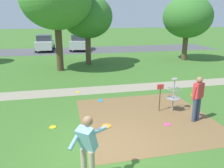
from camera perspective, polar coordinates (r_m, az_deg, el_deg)
The scene contains 15 objects.
ground_plane at distance 6.89m, azimuth -1.90°, elevation -16.33°, with size 160.00×160.00×0.00m, color #3D6B28.
dirt_tee_pad at distance 8.91m, azimuth 8.39°, elevation -8.44°, with size 4.94×4.98×0.01m, color brown.
disc_golf_basket at distance 9.52m, azimuth 14.98°, elevation -2.34°, with size 0.98×0.58×1.39m.
player_foreground_watching at distance 8.80m, azimuth 20.88°, elevation -2.95°, with size 0.50×0.44×1.71m.
player_throwing at distance 5.18m, azimuth -6.18°, elevation -15.61°, with size 1.05×0.70×1.71m.
frisbee_near_basket at distance 11.82m, azimuth -8.61°, elevation -2.08°, with size 0.24×0.24×0.02m, color gold.
frisbee_by_tee at distance 8.52m, azimuth 13.84°, elevation -9.93°, with size 0.24×0.24×0.02m, color #E53D99.
frisbee_mid_grass at distance 10.54m, azimuth -2.95°, elevation -4.22°, with size 0.25×0.25×0.02m, color #1E93DB.
frisbee_far_right at distance 8.37m, azimuth -14.78°, elevation -10.51°, with size 0.25×0.25×0.02m, color gold.
tree_near_left at distance 21.53m, azimuth 18.59°, elevation 15.76°, with size 4.25×4.25×5.60m.
tree_mid_center at distance 18.67m, azimuth -6.29°, elevation 16.57°, with size 4.01×4.01×5.53m.
parking_lot_strip at distance 27.37m, azimuth -10.55°, elevation 8.34°, with size 36.00×6.00×0.01m, color #4C4C51.
parked_car_leftmost at distance 27.68m, azimuth -16.63°, elevation 9.95°, with size 2.11×4.27×1.84m.
parked_car_center_left at distance 27.47m, azimuth -8.19°, elevation 10.41°, with size 2.68×4.49×1.84m.
gravel_path at distance 12.03m, azimuth -7.08°, elevation -1.72°, with size 40.00×1.33×0.00m, color gray.
Camera 1 is at (-1.07, -5.69, 3.73)m, focal length 36.10 mm.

